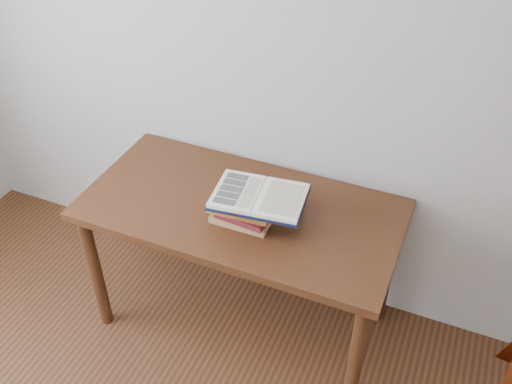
% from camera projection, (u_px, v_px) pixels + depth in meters
% --- Properties ---
extents(desk, '(1.39, 0.69, 0.74)m').
position_uv_depth(desk, '(241.00, 224.00, 2.54)').
color(desk, '#472511').
rests_on(desk, ground).
extents(book_stack, '(0.27, 0.19, 0.12)m').
position_uv_depth(book_stack, '(243.00, 208.00, 2.38)').
color(book_stack, '#A07153').
rests_on(book_stack, desk).
extents(open_book, '(0.40, 0.30, 0.03)m').
position_uv_depth(open_book, '(259.00, 197.00, 2.31)').
color(open_book, black).
rests_on(open_book, book_stack).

